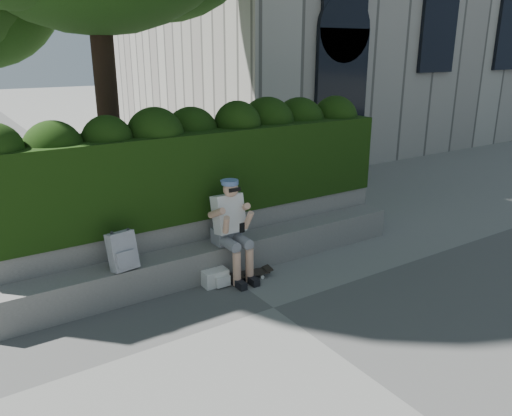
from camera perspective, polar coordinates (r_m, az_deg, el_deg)
ground at (r=6.25m, az=2.00°, el=-11.32°), size 80.00×80.00×0.00m
bench_ledge at (r=7.10m, az=-3.83°, el=-5.61°), size 6.00×0.45×0.45m
planter_wall at (r=7.43m, az=-5.66°, el=-3.31°), size 6.00×0.50×0.75m
hedge at (r=7.34m, az=-6.72°, el=4.35°), size 6.00×1.00×1.20m
person at (r=6.78m, az=-2.88°, el=-1.96°), size 0.40×0.76×1.38m
skateboard at (r=6.91m, az=-1.66°, el=-7.67°), size 0.81×0.34×0.08m
backpack_plaid at (r=6.31m, az=-15.04°, el=-4.76°), size 0.35×0.22×0.47m
backpack_ground at (r=6.79m, az=-4.79°, el=-7.86°), size 0.34×0.24×0.22m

